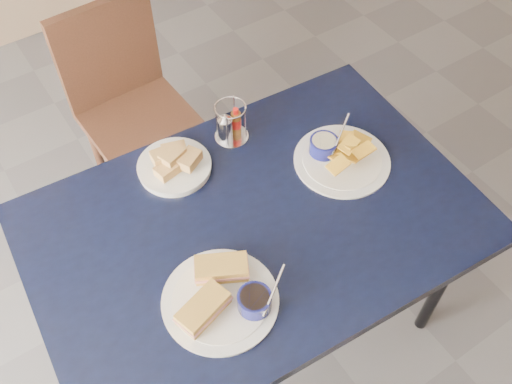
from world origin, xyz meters
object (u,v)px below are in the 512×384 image
plantain_plate (337,155)px  bread_basket (174,164)px  condiment_caddy (230,125)px  dining_table (255,232)px  sandwich_plate (223,295)px  chair_far (127,95)px

plantain_plate → bread_basket: plantain_plate is taller
condiment_caddy → dining_table: bearing=-109.7°
dining_table → plantain_plate: (0.35, 0.06, 0.08)m
condiment_caddy → sandwich_plate: bearing=-123.7°
dining_table → bread_basket: bread_basket is taller
plantain_plate → condiment_caddy: size_ratio=2.23×
condiment_caddy → bread_basket: bearing=-174.5°
condiment_caddy → plantain_plate: bearing=-48.7°
dining_table → condiment_caddy: condiment_caddy is taller
dining_table → plantain_plate: size_ratio=4.42×
bread_basket → sandwich_plate: bearing=-103.1°
chair_far → sandwich_plate: (-0.21, -1.11, 0.27)m
dining_table → bread_basket: (-0.10, 0.30, 0.09)m
dining_table → bread_basket: size_ratio=5.95×
chair_far → condiment_caddy: 0.71m
sandwich_plate → bread_basket: bearing=76.9°
chair_far → plantain_plate: 0.99m
sandwich_plate → plantain_plate: bearing=21.7°
sandwich_plate → condiment_caddy: (0.32, 0.48, 0.03)m
sandwich_plate → condiment_caddy: bearing=56.3°
chair_far → plantain_plate: size_ratio=2.91×
condiment_caddy → chair_far: bearing=100.2°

